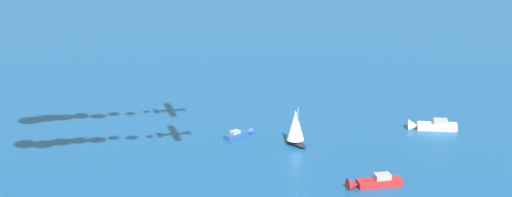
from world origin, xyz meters
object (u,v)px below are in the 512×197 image
sailboat_mid_cluster (296,127)px  motorboat_offshore (372,182)px  motorboat_far_stbd (430,126)px  motorboat_outer_ring_a (240,134)px

sailboat_mid_cluster → motorboat_offshore: bearing=62.3°
motorboat_far_stbd → motorboat_offshore: bearing=5.7°
sailboat_mid_cluster → motorboat_outer_ring_a: 12.41m
motorboat_offshore → motorboat_outer_ring_a: size_ratio=1.29×
motorboat_far_stbd → sailboat_mid_cluster: sailboat_mid_cluster is taller
sailboat_mid_cluster → motorboat_outer_ring_a: (1.51, -11.92, -3.09)m
motorboat_far_stbd → motorboat_outer_ring_a: motorboat_far_stbd is taller
motorboat_offshore → motorboat_outer_ring_a: 35.36m
sailboat_mid_cluster → motorboat_far_stbd: bearing=140.5°
motorboat_offshore → sailboat_mid_cluster: sailboat_mid_cluster is taller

